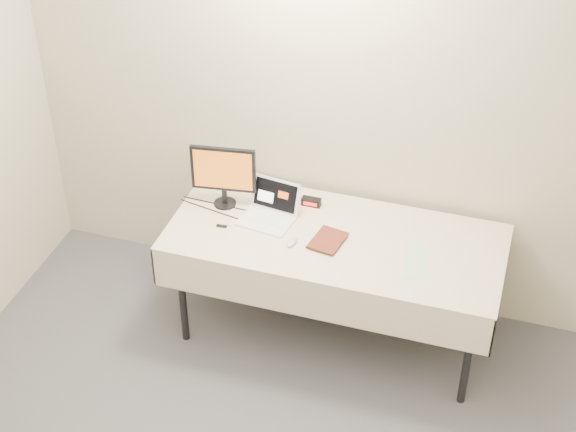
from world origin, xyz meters
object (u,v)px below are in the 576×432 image
(laptop, at_px, (270,210))
(book, at_px, (315,222))
(table, at_px, (335,245))
(monitor, at_px, (223,172))

(laptop, relative_size, book, 1.49)
(table, xyz_separation_m, laptop, (-0.40, 0.06, 0.11))
(table, bearing_deg, book, -156.88)
(table, distance_m, book, 0.21)
(table, distance_m, monitor, 0.75)
(book, bearing_deg, monitor, 175.58)
(laptop, bearing_deg, monitor, 179.53)
(monitor, xyz_separation_m, book, (0.58, -0.15, -0.12))
(table, xyz_separation_m, monitor, (-0.69, 0.11, 0.29))
(laptop, distance_m, monitor, 0.34)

